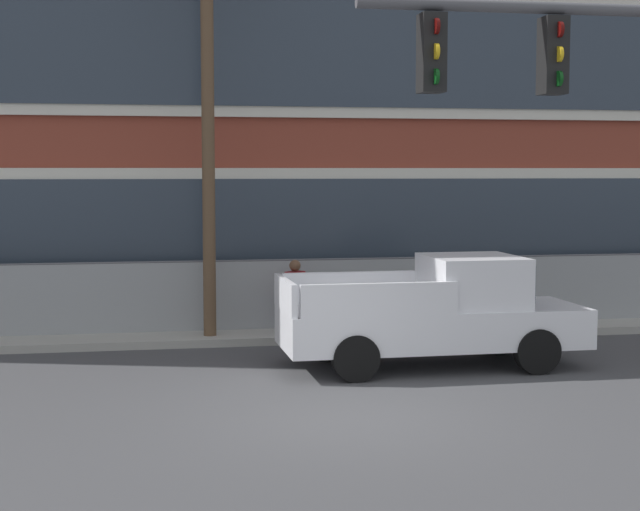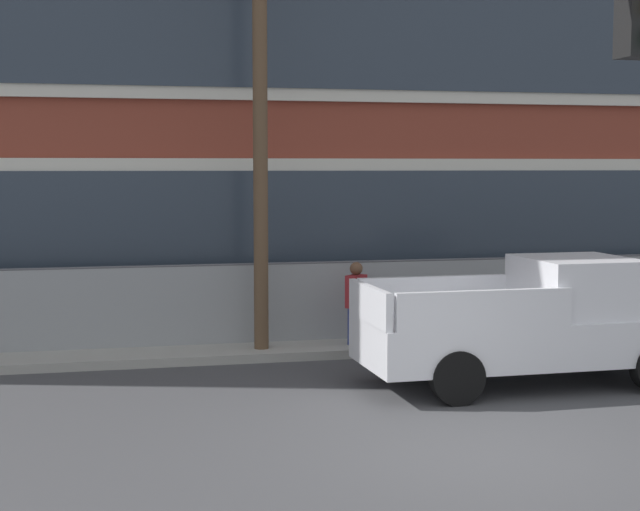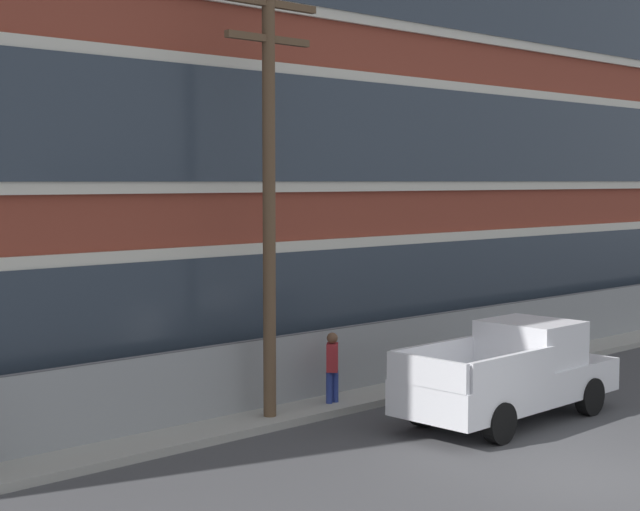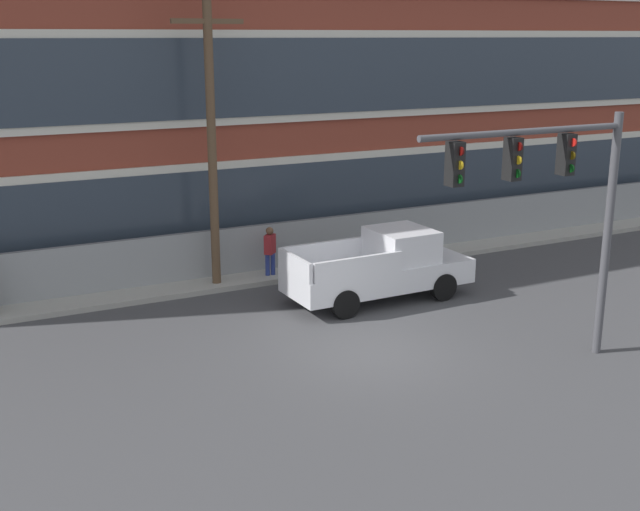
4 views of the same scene
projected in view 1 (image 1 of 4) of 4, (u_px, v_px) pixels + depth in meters
name	position (u px, v px, depth m)	size (l,w,h in m)	color
ground_plane	(346.00, 420.00, 13.93)	(160.00, 160.00, 0.00)	#424244
sidewalk_building_side	(279.00, 333.00, 20.84)	(80.00, 2.03, 0.16)	#9E9B93
brick_mill_building	(427.00, 1.00, 26.54)	(40.74, 9.88, 16.18)	brown
chain_link_fence	(433.00, 293.00, 21.57)	(29.96, 0.06, 1.65)	gray
pickup_truck_white	(439.00, 315.00, 17.60)	(5.51, 2.17, 2.00)	silver
utility_pole_near_corner	(208.00, 100.00, 19.69)	(2.46, 0.26, 8.95)	brown
pedestrian_near_cabinet	(295.00, 294.00, 20.34)	(0.46, 0.45, 1.69)	navy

